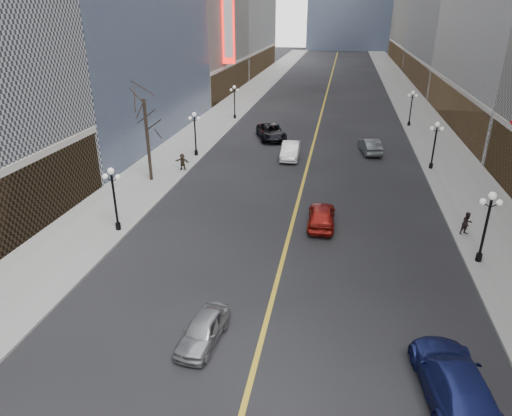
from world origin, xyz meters
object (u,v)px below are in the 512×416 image
at_px(streetlamp_east_1, 487,220).
at_px(car_sb_near, 455,382).
at_px(car_nb_near, 203,330).
at_px(streetlamp_east_3, 411,105).
at_px(car_sb_mid, 321,215).
at_px(streetlamp_west_1, 114,193).
at_px(streetlamp_west_2, 195,129).
at_px(car_nb_mid, 290,151).
at_px(car_sb_far, 370,146).
at_px(car_nb_far, 271,132).
at_px(streetlamp_east_2, 435,140).
at_px(streetlamp_west_3, 234,99).

xyz_separation_m(streetlamp_east_1, car_sb_near, (-3.74, -11.48, -2.04)).
distance_m(car_nb_near, car_sb_near, 10.80).
height_order(streetlamp_east_3, car_sb_mid, streetlamp_east_3).
bearing_deg(car_sb_near, car_sb_mid, -75.49).
bearing_deg(streetlamp_west_1, streetlamp_east_3, 56.75).
relative_size(streetlamp_west_2, car_nb_mid, 0.91).
bearing_deg(car_sb_far, car_sb_mid, 67.31).
distance_m(streetlamp_east_1, streetlamp_west_1, 23.60).
distance_m(car_nb_mid, car_nb_far, 7.86).
distance_m(car_nb_mid, car_sb_near, 32.28).
height_order(car_nb_near, car_nb_far, car_nb_far).
height_order(streetlamp_west_1, car_nb_far, streetlamp_west_1).
height_order(streetlamp_east_1, car_sb_far, streetlamp_east_1).
height_order(car_nb_far, car_sb_far, car_nb_far).
bearing_deg(car_sb_mid, car_nb_mid, -76.68).
height_order(car_nb_near, car_nb_mid, car_nb_mid).
bearing_deg(streetlamp_east_3, car_sb_mid, -106.71).
xyz_separation_m(streetlamp_east_2, car_sb_mid, (-9.74, -14.45, -2.10)).
height_order(car_nb_near, car_sb_near, car_sb_near).
distance_m(streetlamp_west_1, car_nb_mid, 21.65).
relative_size(car_nb_near, car_sb_far, 0.81).
bearing_deg(streetlamp_west_2, car_nb_far, 51.51).
height_order(streetlamp_west_2, car_nb_far, streetlamp_west_2).
bearing_deg(streetlamp_west_3, car_sb_near, -67.31).
distance_m(streetlamp_east_2, streetlamp_east_3, 18.00).
bearing_deg(streetlamp_east_2, car_sb_mid, -123.98).
relative_size(car_sb_near, car_sb_far, 1.23).
bearing_deg(car_nb_mid, car_nb_near, -93.22).
relative_size(streetlamp_east_1, car_sb_mid, 0.96).
distance_m(streetlamp_west_1, car_nb_near, 13.76).
bearing_deg(car_sb_mid, car_nb_far, -73.80).
height_order(car_sb_near, car_sb_mid, car_sb_near).
relative_size(car_nb_mid, car_sb_near, 0.84).
bearing_deg(streetlamp_west_3, streetlamp_east_1, -56.75).
height_order(streetlamp_west_1, streetlamp_west_2, same).
distance_m(streetlamp_west_1, car_sb_far, 29.00).
distance_m(car_nb_mid, car_sb_mid, 16.16).
bearing_deg(streetlamp_west_1, car_sb_mid, 14.35).
bearing_deg(streetlamp_west_1, car_sb_near, -30.04).
distance_m(streetlamp_east_1, car_nb_mid, 23.73).
height_order(streetlamp_east_3, car_nb_near, streetlamp_east_3).
distance_m(streetlamp_east_1, streetlamp_west_2, 29.68).
relative_size(streetlamp_west_1, car_nb_near, 1.16).
bearing_deg(car_nb_mid, car_nb_far, 111.38).
xyz_separation_m(streetlamp_east_2, streetlamp_west_3, (-23.60, 18.00, 0.00)).
height_order(car_nb_mid, car_sb_mid, car_nb_mid).
relative_size(streetlamp_east_1, car_sb_far, 0.94).
xyz_separation_m(streetlamp_west_2, car_nb_mid, (9.80, 1.19, -2.08)).
height_order(streetlamp_east_1, streetlamp_east_2, same).
bearing_deg(streetlamp_west_3, streetlamp_east_3, 0.00).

